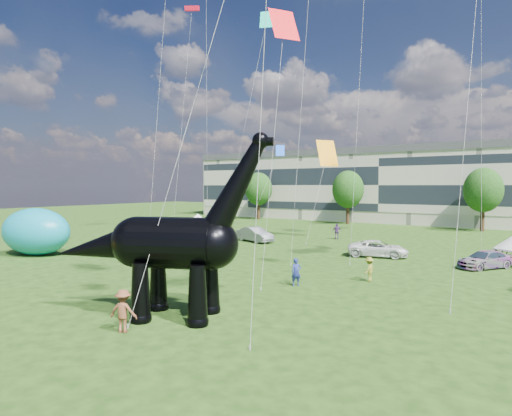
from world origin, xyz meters
The scene contains 13 objects.
ground centered at (0.00, 0.00, 0.00)m, with size 220.00×220.00×0.00m, color #16330C.
terrace_row centered at (-8.00, 62.00, 6.00)m, with size 78.00×11.00×12.00m, color beige.
tree_far_left centered at (-30.00, 53.00, 6.29)m, with size 5.20×5.20×9.44m.
tree_mid_left centered at (-12.00, 53.00, 6.29)m, with size 5.20×5.20×9.44m.
tree_mid_right centered at (8.00, 53.00, 6.29)m, with size 5.20×5.20×9.44m.
dinosaur_sculpture centered at (0.43, 0.35, 3.48)m, with size 10.92×6.08×9.22m.
car_silver centered at (-17.77, 25.95, 0.68)m, with size 1.61×4.01×1.37m, color silver.
car_grey centered at (-11.90, 25.70, 0.83)m, with size 1.76×5.04×1.66m, color gray.
car_white centered at (3.10, 23.53, 0.73)m, with size 2.43×5.27×1.47m, color silver.
car_dark centered at (11.71, 22.94, 0.67)m, with size 1.89×4.64×1.35m, color #595960.
gazebo_left centered at (-22.19, 27.40, 1.93)m, with size 4.10×4.10×2.74m.
inflatable_teal centered at (-23.24, 6.56, 2.18)m, with size 6.98×4.36×4.36m, color #0D89A5.
visitors centered at (-1.51, 15.25, 0.90)m, with size 45.61×36.59×1.90m.
Camera 1 is at (15.74, -14.19, 6.41)m, focal length 30.00 mm.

